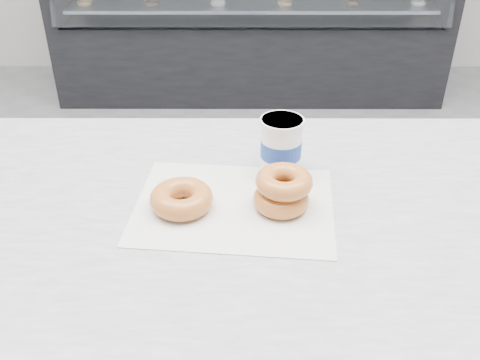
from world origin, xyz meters
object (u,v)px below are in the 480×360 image
object	(u,v)px
donut_single	(182,199)
coffee_cup	(281,145)
display_case	(251,14)
donut_stack	(282,190)

from	to	relation	value
donut_single	coffee_cup	xyz separation A→B (m)	(0.18, 0.13, 0.03)
display_case	coffee_cup	xyz separation A→B (m)	(0.02, -2.57, 0.46)
display_case	coffee_cup	bearing A→B (deg)	-89.65
donut_single	donut_stack	size ratio (longest dim) A/B	0.94
display_case	coffee_cup	distance (m)	2.61
display_case	donut_single	xyz separation A→B (m)	(-0.16, -2.69, 0.43)
display_case	donut_single	world-z (taller)	display_case
donut_stack	display_case	bearing A→B (deg)	90.24
display_case	donut_stack	size ratio (longest dim) A/B	20.79
donut_single	coffee_cup	size ratio (longest dim) A/B	1.00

